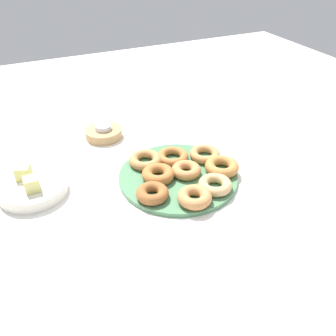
# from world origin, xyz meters

# --- Properties ---
(ground_plane) EXTENTS (2.40, 2.40, 0.00)m
(ground_plane) POSITION_xyz_m (0.00, 0.00, 0.00)
(ground_plane) COLOR white
(donut_plate) EXTENTS (0.33, 0.33, 0.01)m
(donut_plate) POSITION_xyz_m (0.00, 0.00, 0.01)
(donut_plate) COLOR #4C7F56
(donut_plate) RESTS_ON ground_plane
(donut_0) EXTENTS (0.13, 0.13, 0.03)m
(donut_0) POSITION_xyz_m (0.09, 0.06, 0.03)
(donut_0) COLOR #C6844C
(donut_0) RESTS_ON donut_plate
(donut_1) EXTENTS (0.11, 0.11, 0.03)m
(donut_1) POSITION_xyz_m (-0.01, -0.02, 0.03)
(donut_1) COLOR #C6844C
(donut_1) RESTS_ON donut_plate
(donut_2) EXTENTS (0.13, 0.13, 0.02)m
(donut_2) POSITION_xyz_m (0.04, -0.11, 0.02)
(donut_2) COLOR #C6844C
(donut_2) RESTS_ON donut_plate
(donut_3) EXTENTS (0.12, 0.12, 0.03)m
(donut_3) POSITION_xyz_m (-0.06, 0.10, 0.03)
(donut_3) COLOR #995B2D
(donut_3) RESTS_ON donut_plate
(donut_4) EXTENTS (0.12, 0.12, 0.03)m
(donut_4) POSITION_xyz_m (-0.10, -0.06, 0.03)
(donut_4) COLOR tan
(donut_4) RESTS_ON donut_plate
(donut_5) EXTENTS (0.12, 0.12, 0.03)m
(donut_5) POSITION_xyz_m (0.01, 0.06, 0.03)
(donut_5) COLOR #AD6B33
(donut_5) RESTS_ON donut_plate
(donut_6) EXTENTS (0.13, 0.13, 0.03)m
(donut_6) POSITION_xyz_m (-0.04, -0.12, 0.03)
(donut_6) COLOR #BC7A3D
(donut_6) RESTS_ON donut_plate
(donut_7) EXTENTS (0.11, 0.11, 0.02)m
(donut_7) POSITION_xyz_m (0.07, -0.02, 0.02)
(donut_7) COLOR #AD6B33
(donut_7) RESTS_ON donut_plate
(donut_8) EXTENTS (0.12, 0.12, 0.03)m
(donut_8) POSITION_xyz_m (-0.12, 0.01, 0.03)
(donut_8) COLOR #C6844C
(donut_8) RESTS_ON donut_plate
(candle_holder) EXTENTS (0.12, 0.12, 0.03)m
(candle_holder) POSITION_xyz_m (0.31, 0.12, 0.01)
(candle_holder) COLOR tan
(candle_holder) RESTS_ON ground_plane
(tealight) EXTENTS (0.05, 0.05, 0.01)m
(tealight) POSITION_xyz_m (0.31, 0.12, 0.04)
(tealight) COLOR silver
(tealight) RESTS_ON candle_holder
(fruit_bowl) EXTENTS (0.18, 0.18, 0.03)m
(fruit_bowl) POSITION_xyz_m (0.10, 0.37, 0.02)
(fruit_bowl) COLOR silver
(fruit_bowl) RESTS_ON ground_plane
(melon_chunk_left) EXTENTS (0.04, 0.04, 0.04)m
(melon_chunk_left) POSITION_xyz_m (0.07, 0.37, 0.05)
(melon_chunk_left) COLOR #DBD67A
(melon_chunk_left) RESTS_ON fruit_bowl
(melon_chunk_right) EXTENTS (0.05, 0.05, 0.04)m
(melon_chunk_right) POSITION_xyz_m (0.13, 0.38, 0.05)
(melon_chunk_right) COLOR #DBD67A
(melon_chunk_right) RESTS_ON fruit_bowl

